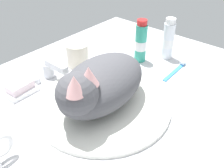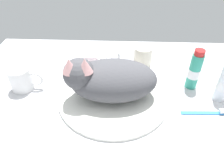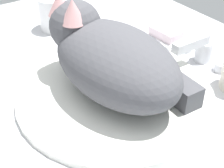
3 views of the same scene
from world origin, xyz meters
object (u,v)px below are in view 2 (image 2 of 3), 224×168
at_px(soap_bar, 89,57).
at_px(rinse_cup, 143,56).
at_px(faucet, 116,57).
at_px(cat, 108,79).
at_px(toothbrush, 207,112).
at_px(coffee_mug, 22,79).
at_px(toothpaste_bottle, 195,71).

bearing_deg(soap_bar, rinse_cup, -2.06).
distance_m(faucet, rinse_cup, 0.11).
height_order(cat, soap_bar, cat).
distance_m(cat, toothbrush, 0.32).
bearing_deg(rinse_cup, faucet, 177.68).
bearing_deg(cat, coffee_mug, 172.76).
height_order(faucet, coffee_mug, coffee_mug).
bearing_deg(rinse_cup, coffee_mug, -157.56).
distance_m(faucet, toothpaste_bottle, 0.31).
relative_size(coffee_mug, toothbrush, 0.84).
xyz_separation_m(faucet, soap_bar, (-0.11, 0.00, -0.01)).
distance_m(coffee_mug, rinse_cup, 0.46).
relative_size(soap_bar, toothpaste_bottle, 0.48).
relative_size(soap_bar, toothbrush, 0.51).
xyz_separation_m(faucet, rinse_cup, (0.11, -0.00, 0.01)).
distance_m(faucet, soap_bar, 0.11).
height_order(rinse_cup, toothbrush, rinse_cup).
relative_size(faucet, toothpaste_bottle, 0.87).
distance_m(coffee_mug, toothbrush, 0.62).
bearing_deg(faucet, cat, -94.34).
relative_size(coffee_mug, toothpaste_bottle, 0.79).
height_order(cat, coffee_mug, cat).
bearing_deg(coffee_mug, faucet, 29.70).
distance_m(cat, toothpaste_bottle, 0.30).
relative_size(faucet, soap_bar, 1.80).
relative_size(cat, coffee_mug, 2.56).
bearing_deg(soap_bar, coffee_mug, -138.46).
relative_size(faucet, rinse_cup, 1.68).
bearing_deg(toothbrush, coffee_mug, 170.85).
relative_size(coffee_mug, rinse_cup, 1.52).
xyz_separation_m(coffee_mug, rinse_cup, (0.43, 0.18, -0.00)).
bearing_deg(faucet, coffee_mug, -150.30).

